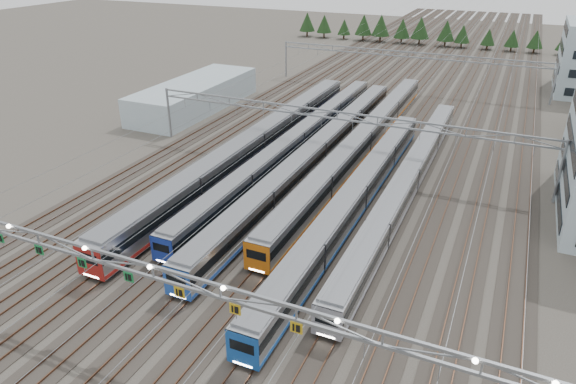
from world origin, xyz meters
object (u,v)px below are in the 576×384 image
at_px(gantry_near, 152,275).
at_px(gantry_far, 408,59).
at_px(train_d, 362,142).
at_px(train_e, 355,197).
at_px(train_f, 408,179).
at_px(train_b, 296,141).
at_px(train_c, 317,153).
at_px(west_shed, 195,95).
at_px(gantry_mid, 337,122).
at_px(train_a, 255,145).

xyz_separation_m(gantry_near, gantry_far, (0.05, 85.12, -0.70)).
xyz_separation_m(train_d, train_e, (4.50, -17.65, -0.03)).
bearing_deg(gantry_far, train_f, -77.29).
bearing_deg(gantry_far, gantry_near, -90.03).
xyz_separation_m(train_b, gantry_far, (6.75, 43.23, 4.49)).
bearing_deg(train_c, gantry_near, -86.73).
height_order(train_e, west_shed, west_shed).
distance_m(train_c, gantry_near, 38.97).
height_order(train_f, gantry_far, gantry_far).
bearing_deg(gantry_mid, west_shed, 155.62).
distance_m(train_e, gantry_near, 28.96).
height_order(gantry_near, gantry_mid, gantry_near).
distance_m(train_d, train_e, 18.21).
distance_m(gantry_mid, west_shed, 36.53).
distance_m(train_c, train_e, 14.12).
bearing_deg(train_c, gantry_mid, 34.47).
distance_m(train_f, gantry_near, 37.36).
height_order(gantry_far, west_shed, gantry_far).
relative_size(train_e, west_shed, 1.81).
distance_m(train_a, gantry_mid, 12.30).
relative_size(train_e, gantry_near, 0.96).
bearing_deg(gantry_near, train_a, 106.70).
bearing_deg(gantry_near, train_c, 93.27).
distance_m(train_d, gantry_mid, 7.15).
distance_m(train_a, train_e, 20.42).
bearing_deg(train_c, train_e, -50.41).
distance_m(train_b, gantry_far, 43.98).
relative_size(train_a, train_e, 1.21).
height_order(train_d, west_shed, west_shed).
bearing_deg(train_b, train_f, -20.28).
bearing_deg(gantry_mid, train_e, -61.49).
xyz_separation_m(gantry_near, gantry_mid, (0.05, 40.12, -0.70)).
xyz_separation_m(train_d, gantry_mid, (-2.25, -5.22, 4.34)).
xyz_separation_m(train_d, train_f, (9.00, -10.10, -0.12)).
distance_m(train_c, gantry_mid, 5.14).
height_order(train_c, gantry_near, gantry_near).
height_order(train_b, west_shed, west_shed).
distance_m(train_a, train_d, 15.70).
bearing_deg(train_d, train_f, -48.29).
height_order(train_f, gantry_mid, gantry_mid).
bearing_deg(train_b, gantry_near, -80.91).
bearing_deg(train_a, train_d, 30.67).
relative_size(gantry_near, west_shed, 1.88).
bearing_deg(gantry_mid, gantry_near, -90.07).
height_order(train_a, train_d, train_a).
height_order(gantry_mid, west_shed, gantry_mid).
height_order(train_f, west_shed, west_shed).
height_order(train_e, gantry_far, gantry_far).
distance_m(gantry_near, west_shed, 64.42).
relative_size(train_a, gantry_far, 1.17).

